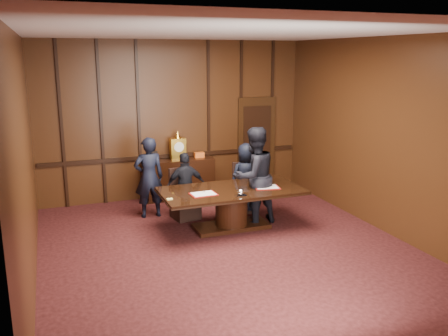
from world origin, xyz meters
name	(u,v)px	position (x,y,z in m)	size (l,w,h in m)	color
room	(232,148)	(0.07, 0.14, 1.72)	(7.00, 7.04, 3.50)	black
sideboard	(179,177)	(0.00, 3.26, 0.49)	(1.60, 0.45, 1.54)	black
conference_table	(231,202)	(0.42, 1.05, 0.51)	(2.62, 1.32, 0.76)	black
folder_left	(203,194)	(-0.17, 0.91, 0.77)	(0.48, 0.35, 0.02)	maroon
folder_right	(267,187)	(1.07, 0.92, 0.77)	(0.51, 0.41, 0.02)	maroon
inkstand	(241,193)	(0.42, 0.60, 0.81)	(0.20, 0.14, 0.12)	white
notepad	(170,199)	(-0.81, 0.83, 0.77)	(0.10, 0.07, 0.01)	#F6EF78
chair_left	(185,204)	(-0.24, 1.92, 0.29)	(0.56, 0.56, 0.99)	black
chair_right	(245,197)	(1.07, 1.92, 0.29)	(0.56, 0.56, 0.99)	black
signatory_left	(186,186)	(-0.23, 1.85, 0.67)	(0.78, 0.33, 1.34)	black
signatory_right	(247,178)	(1.07, 1.85, 0.72)	(0.71, 0.46, 1.44)	black
witness_left	(149,177)	(-0.87, 2.24, 0.81)	(0.59, 0.39, 1.62)	black
witness_right	(254,176)	(0.91, 1.15, 0.94)	(0.91, 0.71, 1.88)	black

